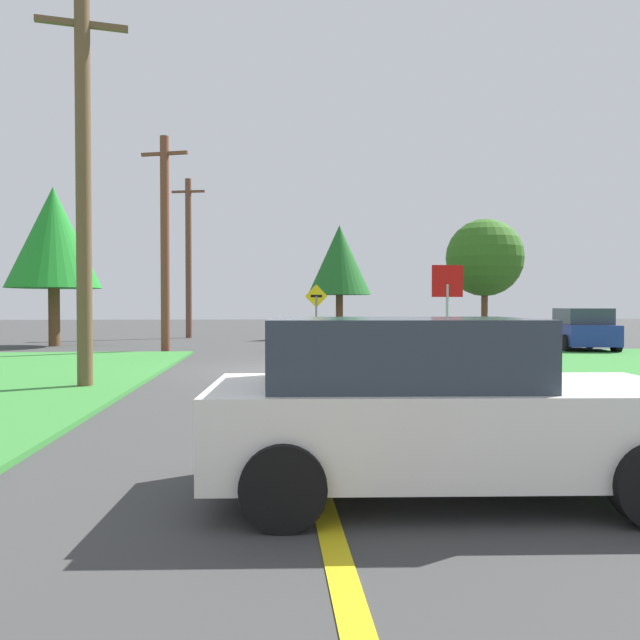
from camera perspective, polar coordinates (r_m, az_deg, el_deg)
The scene contains 12 objects.
ground_plane at distance 17.09m, azimuth -2.98°, elevation -4.49°, with size 120.00×120.00×0.00m, color #3C3C3C.
lane_stripe_center at distance 9.17m, azimuth -1.60°, elevation -9.55°, with size 0.20×14.00×0.01m, color yellow.
stop_sign at distance 16.20m, azimuth 11.39°, elevation 2.07°, with size 0.80×0.08×2.74m.
car_behind_on_main_road at distance 5.93m, azimuth 10.10°, elevation -7.73°, with size 4.35×2.22×1.62m.
car_on_crossroad at distance 25.93m, azimuth 22.33°, elevation -0.82°, with size 2.48×4.26×1.62m.
utility_pole_near at distance 14.10m, azimuth -20.53°, elevation 11.19°, with size 1.78×0.51×8.12m.
utility_pole_mid at distance 24.08m, azimuth -13.80°, elevation 6.85°, with size 1.76×0.63×7.92m.
utility_pole_far at distance 34.33m, azimuth -11.76°, elevation 5.61°, with size 1.78×0.50×8.41m.
direction_sign at distance 24.58m, azimuth -0.34°, elevation 0.98°, with size 0.90×0.19×2.54m.
oak_tree_left at distance 39.29m, azimuth 14.62°, elevation 5.44°, with size 4.62×4.62×6.89m.
pine_tree_center at distance 29.24m, azimuth -22.88°, elevation 6.82°, with size 3.90×3.90×6.75m.
oak_tree_right at distance 33.28m, azimuth 1.76°, elevation 5.39°, with size 3.32×3.32×5.93m.
Camera 1 is at (-0.46, -16.99, 1.74)m, focal length 35.53 mm.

